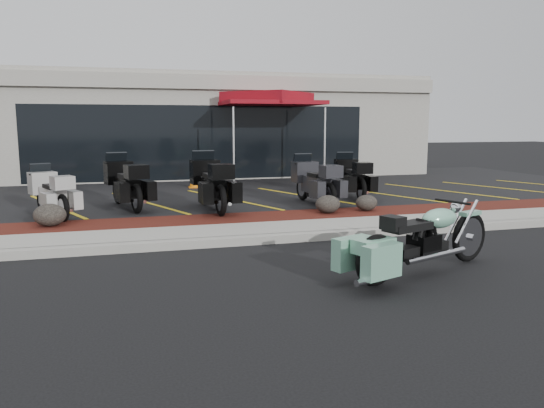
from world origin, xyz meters
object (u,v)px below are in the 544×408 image
object	(u,v)px
hero_cruiser	(469,230)
traffic_cone	(194,180)
touring_white	(42,188)
popup_canopy	(268,101)

from	to	relation	value
hero_cruiser	traffic_cone	bearing A→B (deg)	87.07
touring_white	hero_cruiser	bearing A→B (deg)	-153.58
hero_cruiser	traffic_cone	distance (m)	10.23
hero_cruiser	touring_white	size ratio (longest dim) A/B	1.53
hero_cruiser	traffic_cone	size ratio (longest dim) A/B	5.99
hero_cruiser	popup_canopy	bearing A→B (deg)	71.01
traffic_cone	popup_canopy	xyz separation A→B (m)	(2.80, 1.40, 2.56)
hero_cruiser	traffic_cone	world-z (taller)	hero_cruiser
hero_cruiser	popup_canopy	world-z (taller)	popup_canopy
traffic_cone	popup_canopy	bearing A→B (deg)	26.57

